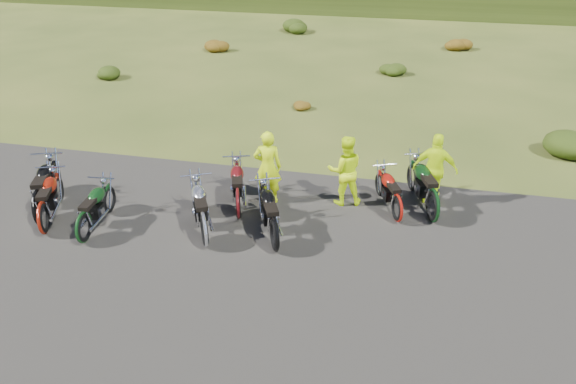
% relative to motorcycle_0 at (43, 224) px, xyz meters
% --- Properties ---
extents(ground, '(300.00, 300.00, 0.00)m').
position_rel_motorcycle_0_xyz_m(ground, '(4.53, -0.01, 0.00)').
color(ground, '#324115').
rests_on(ground, ground).
extents(gravel_pad, '(20.00, 12.00, 0.04)m').
position_rel_motorcycle_0_xyz_m(gravel_pad, '(4.53, -2.01, 0.00)').
color(gravel_pad, black).
rests_on(gravel_pad, ground).
extents(shrub_1, '(1.03, 1.03, 0.61)m').
position_rel_motorcycle_0_xyz_m(shrub_1, '(-4.57, 11.29, 0.31)').
color(shrub_1, black).
rests_on(shrub_1, ground).
extents(shrub_2, '(1.30, 1.30, 0.77)m').
position_rel_motorcycle_0_xyz_m(shrub_2, '(-1.67, 16.59, 0.38)').
color(shrub_2, '#6A350D').
rests_on(shrub_2, ground).
extents(shrub_3, '(1.56, 1.56, 0.92)m').
position_rel_motorcycle_0_xyz_m(shrub_3, '(1.23, 21.89, 0.46)').
color(shrub_3, black).
rests_on(shrub_3, ground).
extents(shrub_4, '(0.77, 0.77, 0.45)m').
position_rel_motorcycle_0_xyz_m(shrub_4, '(4.13, 9.19, 0.23)').
color(shrub_4, '#6A350D').
rests_on(shrub_4, ground).
extents(shrub_5, '(1.03, 1.03, 0.61)m').
position_rel_motorcycle_0_xyz_m(shrub_5, '(7.03, 14.49, 0.31)').
color(shrub_5, black).
rests_on(shrub_5, ground).
extents(shrub_6, '(1.30, 1.30, 0.77)m').
position_rel_motorcycle_0_xyz_m(shrub_6, '(9.93, 19.79, 0.38)').
color(shrub_6, '#6A350D').
rests_on(shrub_6, ground).
extents(motorcycle_0, '(1.54, 2.46, 1.22)m').
position_rel_motorcycle_0_xyz_m(motorcycle_0, '(0.00, 0.00, 0.00)').
color(motorcycle_0, black).
rests_on(motorcycle_0, ground).
extents(motorcycle_1, '(1.40, 2.22, 1.11)m').
position_rel_motorcycle_0_xyz_m(motorcycle_1, '(0.34, -0.34, 0.00)').
color(motorcycle_1, maroon).
rests_on(motorcycle_1, ground).
extents(motorcycle_2, '(0.85, 2.03, 1.04)m').
position_rel_motorcycle_0_xyz_m(motorcycle_2, '(1.40, -0.47, 0.00)').
color(motorcycle_2, black).
rests_on(motorcycle_2, ground).
extents(motorcycle_3, '(1.65, 2.29, 1.15)m').
position_rel_motorcycle_0_xyz_m(motorcycle_3, '(4.00, -0.03, 0.00)').
color(motorcycle_3, silver).
rests_on(motorcycle_3, ground).
extents(motorcycle_4, '(1.31, 2.20, 1.09)m').
position_rel_motorcycle_0_xyz_m(motorcycle_4, '(4.34, 1.26, 0.00)').
color(motorcycle_4, '#4E0D0F').
rests_on(motorcycle_4, ground).
extents(motorcycle_5, '(1.55, 2.26, 1.13)m').
position_rel_motorcycle_0_xyz_m(motorcycle_5, '(5.50, 0.13, 0.00)').
color(motorcycle_5, black).
rests_on(motorcycle_5, ground).
extents(motorcycle_6, '(1.30, 1.98, 0.98)m').
position_rel_motorcycle_0_xyz_m(motorcycle_6, '(7.94, 1.95, 0.00)').
color(motorcycle_6, maroon).
rests_on(motorcycle_6, ground).
extents(motorcycle_7, '(1.45, 2.38, 1.18)m').
position_rel_motorcycle_0_xyz_m(motorcycle_7, '(8.74, 2.13, 0.00)').
color(motorcycle_7, black).
rests_on(motorcycle_7, ground).
extents(person_middle, '(0.74, 0.55, 1.84)m').
position_rel_motorcycle_0_xyz_m(person_middle, '(4.80, 2.21, 0.92)').
color(person_middle, '#C5E50C').
rests_on(person_middle, ground).
extents(person_right_a, '(0.99, 0.86, 1.74)m').
position_rel_motorcycle_0_xyz_m(person_right_a, '(6.63, 2.55, 0.87)').
color(person_right_a, '#C5E50C').
rests_on(person_right_a, ground).
extents(person_right_b, '(1.10, 0.55, 1.80)m').
position_rel_motorcycle_0_xyz_m(person_right_b, '(8.73, 3.03, 0.90)').
color(person_right_b, '#C5E50C').
rests_on(person_right_b, ground).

